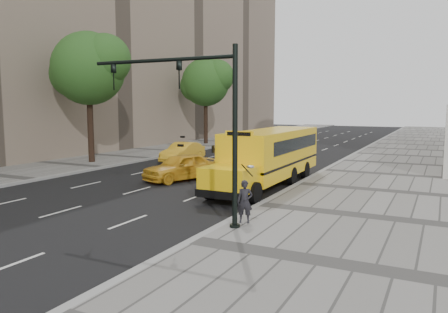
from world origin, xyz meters
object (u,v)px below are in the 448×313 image
at_px(tree_c, 206,82).
at_px(taxi_near, 181,167).
at_px(tree_b, 89,68).
at_px(traffic_signal, 199,113).
at_px(school_bus, 271,153).
at_px(pedestrian, 245,202).
at_px(taxi_far, 183,152).

bearing_deg(tree_c, taxi_near, -64.67).
relative_size(tree_b, taxi_near, 2.09).
bearing_deg(traffic_signal, tree_c, 118.68).
distance_m(tree_b, school_bus, 15.94).
distance_m(tree_b, taxi_near, 11.97).
bearing_deg(pedestrian, tree_b, 129.28).
distance_m(tree_c, taxi_near, 23.53).
relative_size(tree_b, taxi_far, 2.13).
xyz_separation_m(tree_b, taxi_near, (9.72, -3.06, -6.27)).
height_order(tree_b, traffic_signal, tree_b).
bearing_deg(tree_b, traffic_signal, -35.24).
xyz_separation_m(tree_b, taxi_far, (5.40, 4.02, -6.31)).
xyz_separation_m(school_bus, taxi_near, (-5.18, -1.07, -0.98)).
relative_size(taxi_far, pedestrian, 2.93).
height_order(tree_b, school_bus, tree_b).
distance_m(tree_b, pedestrian, 20.87).
relative_size(school_bus, pedestrian, 7.47).
xyz_separation_m(tree_c, pedestrian, (17.07, -27.82, -5.93)).
distance_m(tree_b, taxi_far, 9.22).
bearing_deg(taxi_far, tree_b, -145.30).
xyz_separation_m(taxi_near, taxi_far, (-4.33, 7.08, -0.04)).
bearing_deg(taxi_far, school_bus, -34.29).
bearing_deg(tree_b, taxi_near, -17.47).
height_order(tree_b, pedestrian, tree_b).
distance_m(taxi_near, taxi_far, 8.30).
bearing_deg(traffic_signal, school_bus, 94.38).
relative_size(tree_b, tree_c, 1.03).
bearing_deg(school_bus, pedestrian, -75.40).
xyz_separation_m(taxi_near, traffic_signal, (5.87, -7.96, 3.30)).
bearing_deg(tree_c, pedestrian, -58.46).
height_order(school_bus, traffic_signal, traffic_signal).
bearing_deg(taxi_near, school_bus, 31.93).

